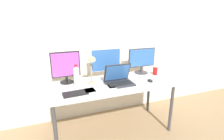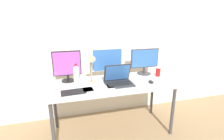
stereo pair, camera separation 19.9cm
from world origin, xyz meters
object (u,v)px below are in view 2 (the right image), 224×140
Objects in this scene: keyboard_main at (77,91)px; monitor_left at (67,66)px; work_desk at (112,87)px; water_bottle at (76,76)px; keyboard_aux at (99,89)px; monitor_right at (145,61)px; desk_lamp at (92,63)px; monitor_center at (107,62)px; mouse_by_keyboard at (151,82)px; soda_can_near_keyboard at (158,72)px; laptop_silver at (118,80)px.

monitor_left is at bearing 98.79° from keyboard_main.
monitor_left is at bearing 158.19° from work_desk.
monitor_left is 0.24m from water_bottle.
monitor_right is at bearing 25.31° from keyboard_aux.
monitor_right is 0.87m from desk_lamp.
monitor_center is 0.50m from water_bottle.
mouse_by_keyboard is 0.98m from water_bottle.
mouse_by_keyboard reaches higher than work_desk.
soda_can_near_keyboard is at bearing 3.15° from desk_lamp.
monitor_left reaches higher than monitor_right.
monitor_right is (0.59, 0.02, -0.02)m from monitor_center.
mouse_by_keyboard is (0.98, 0.04, 0.01)m from keyboard_main.
work_desk is 0.37m from monitor_center.
keyboard_main is 0.98m from mouse_by_keyboard.
monitor_left is 1.10× the size of keyboard_aux.
water_bottle is 0.69× the size of desk_lamp.
soda_can_near_keyboard is (0.23, 0.23, 0.05)m from mouse_by_keyboard.
mouse_by_keyboard is at bearing -19.04° from monitor_left.
soda_can_near_keyboard reaches higher than work_desk.
monitor_center is 0.77m from soda_can_near_keyboard.
soda_can_near_keyboard is at bearing 7.17° from work_desk.
desk_lamp is (-1.00, -0.05, 0.22)m from soda_can_near_keyboard.
monitor_left reaches higher than laptop_silver.
keyboard_aux is 3.02× the size of soda_can_near_keyboard.
monitor_right reaches higher than soda_can_near_keyboard.
desk_lamp is at bearing 171.76° from work_desk.
laptop_silver is (0.08, -0.28, -0.17)m from monitor_center.
laptop_silver is 3.97× the size of mouse_by_keyboard.
soda_can_near_keyboard is 1.02m from desk_lamp.
water_bottle is (-0.24, 0.20, 0.12)m from keyboard_aux.
laptop_silver reaches higher than mouse_by_keyboard.
water_bottle is (0.10, -0.20, -0.09)m from monitor_left.
soda_can_near_keyboard is (1.21, 0.28, 0.05)m from keyboard_main.
work_desk is 5.80× the size of water_bottle.
work_desk is 4.48× the size of keyboard_main.
monitor_left reaches higher than work_desk.
monitor_left and desk_lamp have the same top height.
keyboard_main is 4.14× the size of mouse_by_keyboard.
keyboard_aux is 1.32× the size of water_bottle.
work_desk is 18.56× the size of mouse_by_keyboard.
water_bottle reaches higher than keyboard_aux.
water_bottle is 1.20m from soda_can_near_keyboard.
desk_lamp is at bearing -31.75° from monitor_left.
water_bottle reaches higher than mouse_by_keyboard.
monitor_center reaches higher than desk_lamp.
keyboard_main is 1.29× the size of water_bottle.
keyboard_main is (-0.55, -0.13, -0.05)m from laptop_silver.
soda_can_near_keyboard is (0.95, 0.26, 0.05)m from keyboard_aux.
soda_can_near_keyboard is at bearing -5.85° from monitor_left.
water_bottle is (0.01, 0.22, 0.12)m from keyboard_main.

